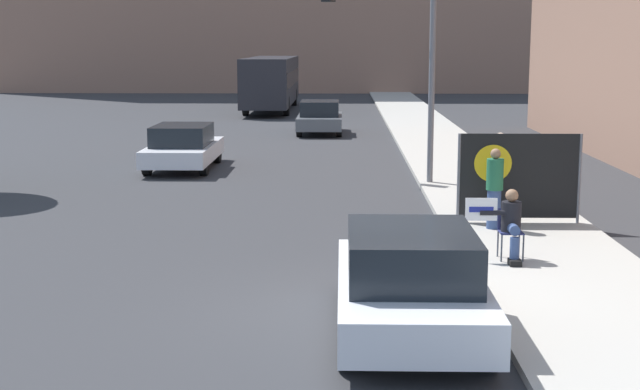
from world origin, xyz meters
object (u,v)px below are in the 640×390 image
(city_bus_on_road, at_px, (272,80))
(jogger_on_sidewalk, at_px, (494,188))
(protest_banner, at_px, (518,176))
(car_on_road_midblock, at_px, (320,117))
(seated_protester, at_px, (510,222))
(pedestrian_behind, at_px, (499,171))
(car_on_road_nearest, at_px, (183,147))
(traffic_light_pole, at_px, (393,30))
(parked_car_curbside, at_px, (410,282))

(city_bus_on_road, bearing_deg, jogger_on_sidewalk, -77.99)
(protest_banner, bearing_deg, car_on_road_midblock, 103.27)
(seated_protester, xyz_separation_m, pedestrian_behind, (0.60, 4.63, 0.23))
(seated_protester, bearing_deg, pedestrian_behind, 77.30)
(car_on_road_midblock, bearing_deg, pedestrian_behind, -76.22)
(protest_banner, xyz_separation_m, city_bus_on_road, (-7.70, 32.85, 0.64))
(pedestrian_behind, bearing_deg, car_on_road_nearest, -1.83)
(traffic_light_pole, height_order, car_on_road_midblock, traffic_light_pole)
(pedestrian_behind, distance_m, city_bus_on_road, 32.40)
(seated_protester, bearing_deg, jogger_on_sidewalk, 81.09)
(seated_protester, bearing_deg, parked_car_curbside, -123.72)
(jogger_on_sidewalk, distance_m, protest_banner, 0.87)
(protest_banner, xyz_separation_m, traffic_light_pole, (-2.30, 6.04, 3.06))
(car_on_road_nearest, relative_size, car_on_road_midblock, 1.07)
(protest_banner, distance_m, car_on_road_nearest, 12.16)
(pedestrian_behind, distance_m, traffic_light_pole, 6.04)
(protest_banner, bearing_deg, car_on_road_nearest, 134.54)
(jogger_on_sidewalk, xyz_separation_m, parked_car_curbside, (-2.16, -6.34, -0.23))
(traffic_light_pole, bearing_deg, car_on_road_midblock, 99.69)
(seated_protester, distance_m, car_on_road_midblock, 23.12)
(jogger_on_sidewalk, bearing_deg, parked_car_curbside, 63.73)
(city_bus_on_road, bearing_deg, parked_car_curbside, -82.91)
(traffic_light_pole, bearing_deg, seated_protester, -80.56)
(parked_car_curbside, bearing_deg, seated_protester, 61.55)
(protest_banner, height_order, traffic_light_pole, traffic_light_pole)
(pedestrian_behind, xyz_separation_m, city_bus_on_road, (-7.55, 31.50, 0.73))
(traffic_light_pole, relative_size, car_on_road_nearest, 1.32)
(jogger_on_sidewalk, relative_size, city_bus_on_road, 0.13)
(parked_car_curbside, xyz_separation_m, car_on_road_nearest, (-5.77, 15.62, -0.03))
(protest_banner, height_order, car_on_road_nearest, protest_banner)
(jogger_on_sidewalk, distance_m, parked_car_curbside, 6.70)
(protest_banner, xyz_separation_m, car_on_road_midblock, (-4.61, 19.52, -0.40))
(protest_banner, bearing_deg, traffic_light_pole, 110.88)
(city_bus_on_road, bearing_deg, protest_banner, -76.80)
(seated_protester, xyz_separation_m, traffic_light_pole, (-1.55, 9.32, 3.37))
(pedestrian_behind, height_order, protest_banner, protest_banner)
(jogger_on_sidewalk, distance_m, car_on_road_midblock, 20.54)
(city_bus_on_road, bearing_deg, pedestrian_behind, -76.52)
(protest_banner, relative_size, parked_car_curbside, 0.60)
(jogger_on_sidewalk, bearing_deg, car_on_road_midblock, -86.14)
(jogger_on_sidewalk, height_order, pedestrian_behind, pedestrian_behind)
(pedestrian_behind, distance_m, car_on_road_midblock, 18.71)
(traffic_light_pole, xyz_separation_m, parked_car_curbside, (-0.44, -13.00, -3.44))
(protest_banner, bearing_deg, pedestrian_behind, 96.33)
(traffic_light_pole, relative_size, car_on_road_midblock, 1.42)
(jogger_on_sidewalk, xyz_separation_m, pedestrian_behind, (0.44, 1.97, 0.07))
(seated_protester, height_order, pedestrian_behind, pedestrian_behind)
(jogger_on_sidewalk, distance_m, city_bus_on_road, 34.23)
(traffic_light_pole, distance_m, city_bus_on_road, 27.46)
(traffic_light_pole, height_order, car_on_road_nearest, traffic_light_pole)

